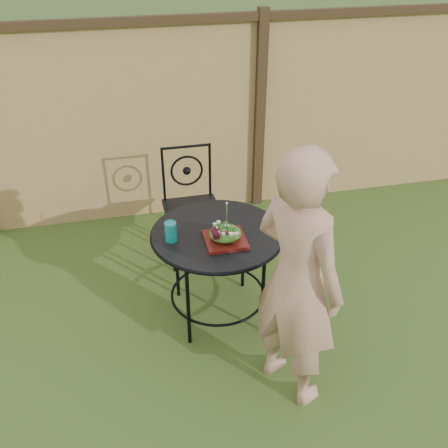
# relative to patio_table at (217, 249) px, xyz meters

# --- Properties ---
(ground) EXTENTS (60.00, 60.00, 0.00)m
(ground) POSITION_rel_patio_table_xyz_m (-0.55, -0.60, -0.59)
(ground) COLOR #2C4A17
(ground) RESTS_ON ground
(fence) EXTENTS (8.00, 0.12, 1.90)m
(fence) POSITION_rel_patio_table_xyz_m (-0.55, 1.60, 0.36)
(fence) COLOR tan
(fence) RESTS_ON ground
(patio_table) EXTENTS (0.92, 0.92, 0.72)m
(patio_table) POSITION_rel_patio_table_xyz_m (0.00, 0.00, 0.00)
(patio_table) COLOR black
(patio_table) RESTS_ON ground
(patio_chair) EXTENTS (0.46, 0.46, 0.95)m
(patio_chair) POSITION_rel_patio_table_xyz_m (-0.05, 0.84, -0.08)
(patio_chair) COLOR black
(patio_chair) RESTS_ON ground
(diner) EXTENTS (0.63, 0.72, 1.65)m
(diner) POSITION_rel_patio_table_xyz_m (0.29, -0.75, 0.24)
(diner) COLOR tan
(diner) RESTS_ON ground
(salad_plate) EXTENTS (0.27, 0.27, 0.02)m
(salad_plate) POSITION_rel_patio_table_xyz_m (0.03, -0.12, 0.15)
(salad_plate) COLOR #4E170B
(salad_plate) RESTS_ON patio_table
(salad) EXTENTS (0.21, 0.21, 0.08)m
(salad) POSITION_rel_patio_table_xyz_m (0.03, -0.12, 0.20)
(salad) COLOR #235614
(salad) RESTS_ON salad_plate
(fork) EXTENTS (0.01, 0.01, 0.18)m
(fork) POSITION_rel_patio_table_xyz_m (0.04, -0.12, 0.33)
(fork) COLOR silver
(fork) RESTS_ON salad
(drinking_glass) EXTENTS (0.08, 0.08, 0.14)m
(drinking_glass) POSITION_rel_patio_table_xyz_m (-0.32, -0.03, 0.21)
(drinking_glass) COLOR #0DA294
(drinking_glass) RESTS_ON patio_table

